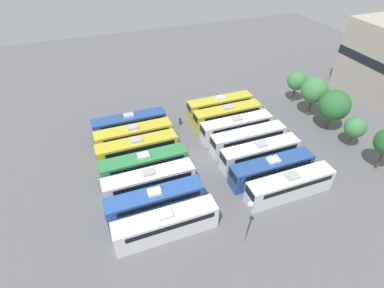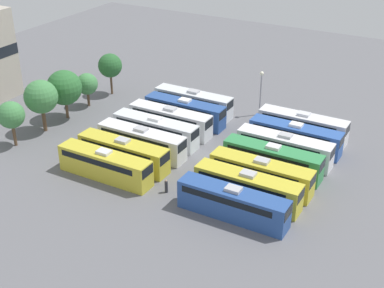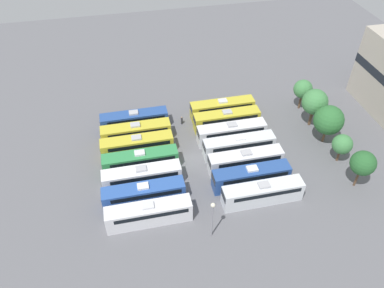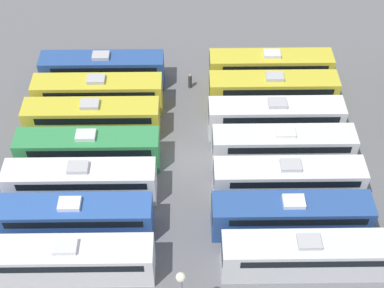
{
  "view_description": "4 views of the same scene",
  "coord_description": "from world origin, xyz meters",
  "views": [
    {
      "loc": [
        31.18,
        -12.7,
        29.46
      ],
      "look_at": [
        -0.75,
        -0.73,
        2.67
      ],
      "focal_mm": 28.0,
      "sensor_mm": 36.0,
      "label": 1
    },
    {
      "loc": [
        -52.25,
        -26.7,
        32.27
      ],
      "look_at": [
        -1.94,
        1.63,
        2.2
      ],
      "focal_mm": 50.0,
      "sensor_mm": 36.0,
      "label": 2
    },
    {
      "loc": [
        43.12,
        -9.13,
        42.89
      ],
      "look_at": [
        -1.26,
        0.54,
        2.42
      ],
      "focal_mm": 35.0,
      "sensor_mm": 36.0,
      "label": 3
    },
    {
      "loc": [
        30.63,
        0.19,
        34.18
      ],
      "look_at": [
        0.66,
        0.55,
        2.81
      ],
      "focal_mm": 50.0,
      "sensor_mm": 36.0,
      "label": 4
    }
  ],
  "objects": [
    {
      "name": "bus_8",
      "position": [
        -7.16,
        8.2,
        1.77
      ],
      "size": [
        2.49,
        11.84,
        3.57
      ],
      "color": "gold",
      "rests_on": "ground_plane"
    },
    {
      "name": "tree_0",
      "position": [
        -9.8,
        23.53,
        4.3
      ],
      "size": [
        3.49,
        3.49,
        6.08
      ],
      "color": "brown",
      "rests_on": "ground_plane"
    },
    {
      "name": "bus_9",
      "position": [
        -3.54,
        8.01,
        1.77
      ],
      "size": [
        2.49,
        11.84,
        3.57
      ],
      "color": "silver",
      "rests_on": "ground_plane"
    },
    {
      "name": "bus_10",
      "position": [
        -0.02,
        8.21,
        1.77
      ],
      "size": [
        2.49,
        11.84,
        3.57
      ],
      "color": "silver",
      "rests_on": "ground_plane"
    },
    {
      "name": "bus_3",
      "position": [
        0.13,
        -8.03,
        1.77
      ],
      "size": [
        2.49,
        11.84,
        3.57
      ],
      "color": "#338C4C",
      "rests_on": "ground_plane"
    },
    {
      "name": "tree_4",
      "position": [
        10.66,
        23.38,
        4.7
      ],
      "size": [
        3.74,
        3.74,
        6.59
      ],
      "color": "brown",
      "rests_on": "ground_plane"
    },
    {
      "name": "light_pole",
      "position": [
        14.76,
        -0.28,
        4.6
      ],
      "size": [
        0.6,
        0.6,
        6.64
      ],
      "color": "gray",
      "rests_on": "ground_plane"
    },
    {
      "name": "bus_4",
      "position": [
        3.6,
        -8.2,
        1.77
      ],
      "size": [
        2.49,
        11.84,
        3.57
      ],
      "color": "white",
      "rests_on": "ground_plane"
    },
    {
      "name": "bus_2",
      "position": [
        -3.62,
        -8.16,
        1.77
      ],
      "size": [
        2.49,
        11.84,
        3.57
      ],
      "color": "gold",
      "rests_on": "ground_plane"
    },
    {
      "name": "bus_7",
      "position": [
        -10.55,
        8.34,
        1.77
      ],
      "size": [
        2.49,
        11.84,
        3.57
      ],
      "color": "gold",
      "rests_on": "ground_plane"
    },
    {
      "name": "worker_person",
      "position": [
        -9.79,
        0.49,
        0.74
      ],
      "size": [
        0.36,
        0.36,
        1.61
      ],
      "color": "#333338",
      "rests_on": "ground_plane"
    },
    {
      "name": "tree_2",
      "position": [
        0.16,
        23.45,
        4.62
      ],
      "size": [
        4.98,
        4.98,
        7.12
      ],
      "color": "brown",
      "rests_on": "ground_plane"
    },
    {
      "name": "ground_plane",
      "position": [
        0.0,
        0.0,
        0.0
      ],
      "size": [
        125.63,
        125.63,
        0.0
      ],
      "primitive_type": "plane",
      "color": "slate"
    },
    {
      "name": "bus_11",
      "position": [
        3.58,
        8.15,
        1.77
      ],
      "size": [
        2.49,
        11.84,
        3.57
      ],
      "color": "silver",
      "rests_on": "ground_plane"
    },
    {
      "name": "bus_5",
      "position": [
        7.08,
        -8.33,
        1.77
      ],
      "size": [
        2.49,
        11.84,
        3.57
      ],
      "color": "#2D56A8",
      "rests_on": "ground_plane"
    },
    {
      "name": "bus_1",
      "position": [
        -6.96,
        -8.0,
        1.77
      ],
      "size": [
        2.49,
        11.84,
        3.57
      ],
      "color": "gold",
      "rests_on": "ground_plane"
    },
    {
      "name": "tree_3",
      "position": [
        5.07,
        23.53,
        3.5
      ],
      "size": [
        3.23,
        3.23,
        5.13
      ],
      "color": "brown",
      "rests_on": "ground_plane"
    },
    {
      "name": "bus_13",
      "position": [
        10.51,
        8.44,
        1.77
      ],
      "size": [
        2.49,
        11.84,
        3.57
      ],
      "color": "silver",
      "rests_on": "ground_plane"
    },
    {
      "name": "bus_12",
      "position": [
        7.07,
        7.88,
        1.77
      ],
      "size": [
        2.49,
        11.84,
        3.57
      ],
      "color": "#284C93",
      "rests_on": "ground_plane"
    },
    {
      "name": "bus_0",
      "position": [
        -10.46,
        -7.93,
        1.77
      ],
      "size": [
        2.49,
        11.84,
        3.57
      ],
      "color": "#284C93",
      "rests_on": "ground_plane"
    },
    {
      "name": "tree_1",
      "position": [
        -4.64,
        23.22,
        4.99
      ],
      "size": [
        4.53,
        4.53,
        7.28
      ],
      "color": "brown",
      "rests_on": "ground_plane"
    },
    {
      "name": "bus_6",
      "position": [
        10.7,
        -8.08,
        1.77
      ],
      "size": [
        2.49,
        11.84,
        3.57
      ],
      "color": "silver",
      "rests_on": "ground_plane"
    }
  ]
}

